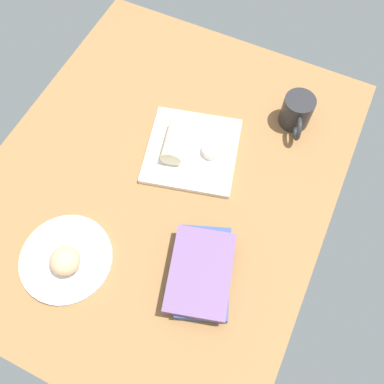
% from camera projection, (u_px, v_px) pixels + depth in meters
% --- Properties ---
extents(dining_table, '(1.10, 0.90, 0.04)m').
position_uv_depth(dining_table, '(161.00, 180.00, 1.09)').
color(dining_table, olive).
rests_on(dining_table, ground).
extents(round_plate, '(0.22, 0.22, 0.01)m').
position_uv_depth(round_plate, '(66.00, 259.00, 0.97)').
color(round_plate, white).
rests_on(round_plate, dining_table).
extents(scone_pastry, '(0.08, 0.08, 0.06)m').
position_uv_depth(scone_pastry, '(65.00, 261.00, 0.93)').
color(scone_pastry, '#DFA577').
rests_on(scone_pastry, round_plate).
extents(square_plate, '(0.30, 0.30, 0.02)m').
position_uv_depth(square_plate, '(192.00, 151.00, 1.10)').
color(square_plate, silver).
rests_on(square_plate, dining_table).
extents(sauce_cup, '(0.05, 0.05, 0.02)m').
position_uv_depth(sauce_cup, '(212.00, 150.00, 1.07)').
color(sauce_cup, silver).
rests_on(sauce_cup, square_plate).
extents(breakfast_wrap, '(0.13, 0.09, 0.06)m').
position_uv_depth(breakfast_wrap, '(176.00, 141.00, 1.07)').
color(breakfast_wrap, '#F0E4BE').
rests_on(breakfast_wrap, square_plate).
extents(book_stack, '(0.25, 0.20, 0.06)m').
position_uv_depth(book_stack, '(202.00, 272.00, 0.93)').
color(book_stack, '#33477F').
rests_on(book_stack, dining_table).
extents(coffee_mug, '(0.13, 0.09, 0.09)m').
position_uv_depth(coffee_mug, '(297.00, 112.00, 1.11)').
color(coffee_mug, '#262628').
rests_on(coffee_mug, dining_table).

